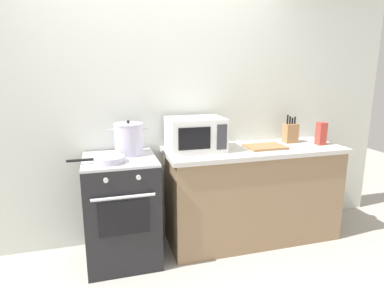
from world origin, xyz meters
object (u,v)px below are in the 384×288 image
(microwave, at_px, (195,134))
(frying_pan, at_px, (109,159))
(stove, at_px, (122,209))
(cutting_board, at_px, (265,147))
(knife_block, at_px, (290,133))
(pasta_box, at_px, (321,134))
(stock_pot, at_px, (129,139))

(microwave, bearing_deg, frying_pan, -165.85)
(stove, xyz_separation_m, cutting_board, (1.34, 0.00, 0.47))
(knife_block, height_order, pasta_box, knife_block)
(stock_pot, bearing_deg, knife_block, 1.53)
(cutting_board, bearing_deg, knife_block, 21.68)
(stock_pot, relative_size, frying_pan, 0.75)
(cutting_board, bearing_deg, pasta_box, -2.95)
(stove, distance_m, microwave, 0.92)
(knife_block, bearing_deg, microwave, -176.50)
(stock_pot, distance_m, microwave, 0.59)
(stove, bearing_deg, knife_block, 4.75)
(frying_pan, relative_size, pasta_box, 2.01)
(frying_pan, bearing_deg, microwave, 14.15)
(stock_pot, xyz_separation_m, microwave, (0.59, -0.02, 0.01))
(stove, bearing_deg, frying_pan, -127.44)
(stock_pot, xyz_separation_m, frying_pan, (-0.18, -0.21, -0.11))
(microwave, height_order, cutting_board, microwave)
(cutting_board, bearing_deg, microwave, 173.28)
(stove, relative_size, cutting_board, 2.56)
(knife_block, bearing_deg, stove, -175.25)
(stove, distance_m, cutting_board, 1.42)
(stove, relative_size, stock_pot, 2.77)
(pasta_box, bearing_deg, cutting_board, 177.05)
(stock_pot, height_order, cutting_board, stock_pot)
(microwave, bearing_deg, cutting_board, -6.72)
(microwave, relative_size, pasta_box, 2.27)
(knife_block, bearing_deg, cutting_board, -158.32)
(cutting_board, bearing_deg, frying_pan, -175.36)
(stock_pot, distance_m, knife_block, 1.60)
(pasta_box, bearing_deg, microwave, 175.04)
(stock_pot, relative_size, knife_block, 1.18)
(pasta_box, bearing_deg, knife_block, 143.62)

